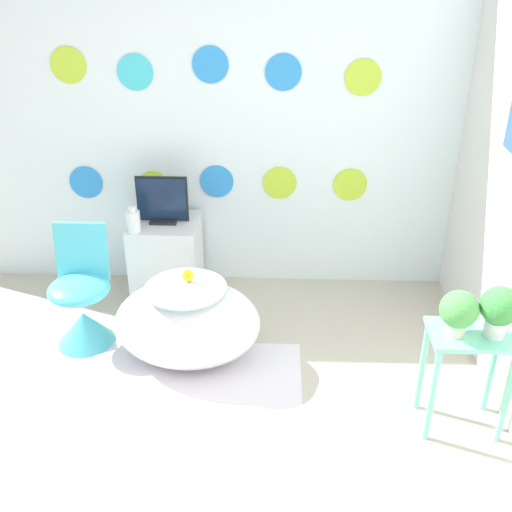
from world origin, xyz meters
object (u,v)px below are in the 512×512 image
at_px(tv, 162,202).
at_px(potted_plant_right, 500,309).
at_px(vase, 133,221).
at_px(potted_plant_left, 459,311).
at_px(bathtub, 188,323).
at_px(chair, 83,307).

distance_m(tv, potted_plant_right, 2.22).
relative_size(vase, potted_plant_left, 0.74).
relative_size(bathtub, tv, 2.48).
height_order(bathtub, potted_plant_right, potted_plant_right).
distance_m(bathtub, potted_plant_right, 1.71).
bearing_deg(vase, potted_plant_right, -29.36).
xyz_separation_m(bathtub, tv, (-0.25, 0.76, 0.45)).
bearing_deg(potted_plant_right, vase, 150.64).
bearing_deg(vase, chair, -120.61).
height_order(tv, potted_plant_left, tv).
distance_m(bathtub, chair, 0.70).
xyz_separation_m(vase, potted_plant_right, (1.98, -1.12, 0.09)).
height_order(chair, vase, chair).
xyz_separation_m(potted_plant_left, potted_plant_right, (0.19, -0.00, 0.02)).
bearing_deg(potted_plant_left, bathtub, 159.87).
bearing_deg(potted_plant_left, potted_plant_right, -0.61).
height_order(tv, vase, tv).
xyz_separation_m(chair, potted_plant_right, (2.24, -0.68, 0.48)).
bearing_deg(bathtub, chair, 165.63).
bearing_deg(tv, potted_plant_right, -35.03).
bearing_deg(potted_plant_right, tv, 144.97).
xyz_separation_m(tv, vase, (-0.17, -0.16, -0.07)).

